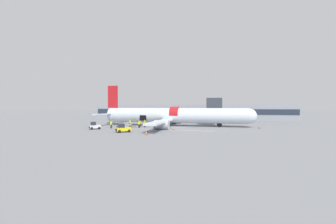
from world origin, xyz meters
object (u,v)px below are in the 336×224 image
at_px(baggage_cart_loading, 127,125).
at_px(ground_crew_marshal, 139,124).
at_px(baggage_tug_lead, 95,126).
at_px(suitcase_on_tarmac_upright, 131,127).
at_px(ground_crew_supervisor, 111,124).
at_px(baggage_tug_rear, 121,127).
at_px(ground_crew_driver, 130,123).
at_px(ground_crew_loader_b, 140,123).
at_px(airplane, 173,116).
at_px(ground_crew_loader_a, 111,124).
at_px(baggage_tug_mid, 123,128).
at_px(ground_crew_helper, 145,123).

height_order(baggage_cart_loading, ground_crew_marshal, ground_crew_marshal).
distance_m(baggage_tug_lead, suitcase_on_tarmac_upright, 7.84).
xyz_separation_m(ground_crew_supervisor, suitcase_on_tarmac_upright, (4.31, 1.15, -0.66)).
height_order(baggage_tug_rear, ground_crew_driver, ground_crew_driver).
height_order(ground_crew_loader_b, suitcase_on_tarmac_upright, ground_crew_loader_b).
xyz_separation_m(baggage_cart_loading, ground_crew_loader_b, (2.73, 1.83, 0.35)).
distance_m(baggage_cart_loading, ground_crew_marshal, 3.30).
bearing_deg(ground_crew_driver, baggage_tug_lead, -120.49).
bearing_deg(baggage_tug_rear, airplane, 44.69).
bearing_deg(airplane, ground_crew_loader_a, -153.16).
distance_m(ground_crew_driver, suitcase_on_tarmac_upright, 5.17).
bearing_deg(ground_crew_loader_a, baggage_tug_lead, -110.22).
height_order(ground_crew_loader_a, ground_crew_marshal, ground_crew_marshal).
height_order(baggage_tug_mid, ground_crew_loader_a, baggage_tug_mid).
distance_m(baggage_tug_mid, ground_crew_supervisor, 8.04).
bearing_deg(baggage_tug_lead, ground_crew_loader_a, 69.78).
height_order(baggage_cart_loading, suitcase_on_tarmac_upright, baggage_cart_loading).
xyz_separation_m(ground_crew_loader_b, suitcase_on_tarmac_upright, (-0.89, -3.58, -0.52)).
height_order(baggage_tug_mid, ground_crew_marshal, ground_crew_marshal).
bearing_deg(baggage_tug_mid, baggage_tug_rear, 119.29).
bearing_deg(ground_crew_supervisor, airplane, 35.62).
relative_size(baggage_tug_lead, baggage_tug_rear, 1.07).
distance_m(ground_crew_supervisor, ground_crew_marshal, 6.24).
xyz_separation_m(airplane, ground_crew_supervisor, (-12.41, -8.89, -1.65)).
height_order(ground_crew_driver, ground_crew_helper, ground_crew_helper).
bearing_deg(ground_crew_helper, baggage_tug_lead, -144.81).
relative_size(baggage_tug_lead, ground_crew_loader_a, 1.73).
bearing_deg(suitcase_on_tarmac_upright, baggage_tug_rear, -130.89).
distance_m(ground_crew_loader_a, ground_crew_supervisor, 2.33).
xyz_separation_m(baggage_cart_loading, ground_crew_helper, (4.04, 1.24, 0.45)).
xyz_separation_m(airplane, ground_crew_loader_b, (-7.21, -4.16, -1.79)).
bearing_deg(baggage_tug_mid, ground_crew_loader_a, 129.88).
height_order(ground_crew_driver, ground_crew_marshal, ground_crew_marshal).
height_order(ground_crew_supervisor, ground_crew_helper, ground_crew_supervisor).
distance_m(ground_crew_supervisor, ground_crew_helper, 7.72).
xyz_separation_m(ground_crew_loader_a, ground_crew_driver, (3.17, 3.72, 0.07)).
height_order(airplane, baggage_tug_lead, airplane).
bearing_deg(baggage_tug_lead, ground_crew_driver, 59.51).
xyz_separation_m(baggage_tug_mid, baggage_tug_rear, (-2.85, 5.09, -0.15)).
bearing_deg(ground_crew_marshal, ground_crew_supervisor, -156.39).
height_order(ground_crew_loader_b, ground_crew_helper, ground_crew_helper).
bearing_deg(ground_crew_driver, ground_crew_supervisor, -109.91).
distance_m(baggage_tug_mid, suitcase_on_tarmac_upright, 7.10).
height_order(ground_crew_loader_b, ground_crew_marshal, ground_crew_marshal).
xyz_separation_m(baggage_tug_rear, ground_crew_helper, (3.84, 4.88, 0.38)).
height_order(baggage_tug_rear, ground_crew_supervisor, ground_crew_supervisor).
distance_m(ground_crew_loader_b, suitcase_on_tarmac_upright, 3.73).
distance_m(ground_crew_loader_a, ground_crew_loader_b, 6.81).
height_order(airplane, baggage_cart_loading, airplane).
relative_size(baggage_cart_loading, ground_crew_supervisor, 1.93).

